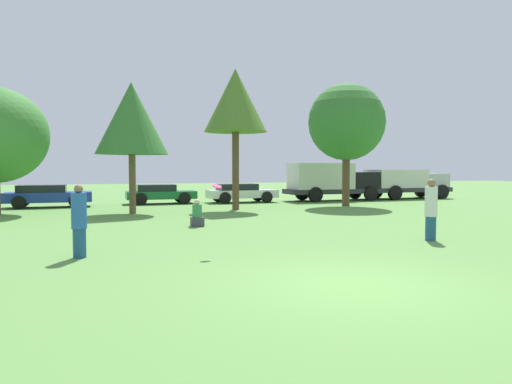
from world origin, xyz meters
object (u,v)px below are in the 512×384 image
object	(u,v)px
person_catcher	(431,210)
frisbee	(217,186)
tree_1	(132,119)
parked_car_blue	(47,195)
delivery_truck_black	(331,180)
person_thrower	(79,221)
tree_2	(235,101)
tree_3	(346,122)
delivery_truck_silver	(405,182)
bystander_sitting	(197,215)
parked_car_white	(241,192)
parked_car_green	(160,193)

from	to	relation	value
person_catcher	frisbee	size ratio (longest dim) A/B	7.11
tree_1	parked_car_blue	size ratio (longest dim) A/B	1.36
delivery_truck_black	frisbee	bearing A→B (deg)	-126.14
person_thrower	tree_2	xyz separation A→B (m)	(6.64, 11.36, 4.57)
person_thrower	person_catcher	size ratio (longest dim) A/B	0.96
tree_3	delivery_truck_silver	bearing A→B (deg)	33.15
bystander_sitting	delivery_truck_black	distance (m)	15.34
tree_1	tree_2	distance (m)	5.20
parked_car_white	person_catcher	bearing A→B (deg)	-87.91
bystander_sitting	tree_2	size ratio (longest dim) A/B	0.14
person_catcher	parked_car_white	bearing A→B (deg)	-84.81
bystander_sitting	tree_1	world-z (taller)	tree_1
delivery_truck_black	delivery_truck_silver	distance (m)	5.92
tree_1	delivery_truck_silver	size ratio (longest dim) A/B	0.97
frisbee	parked_car_green	xyz separation A→B (m)	(0.19, 16.86, -1.01)
delivery_truck_black	parked_car_white	bearing A→B (deg)	176.77
frisbee	delivery_truck_black	xyz separation A→B (m)	(11.07, 16.41, -0.31)
tree_1	parked_car_white	size ratio (longest dim) A/B	1.40
tree_1	delivery_truck_black	xyz separation A→B (m)	(12.65, 5.38, -3.02)
person_thrower	parked_car_green	world-z (taller)	person_thrower
bystander_sitting	parked_car_white	xyz separation A→B (m)	(4.61, 11.13, 0.24)
person_catcher	bystander_sitting	xyz separation A→B (m)	(-5.82, 5.26, -0.50)
tree_3	parked_car_white	world-z (taller)	tree_3
person_catcher	delivery_truck_silver	distance (m)	19.88
person_catcher	tree_2	world-z (taller)	tree_2
bystander_sitting	parked_car_blue	xyz separation A→B (m)	(-6.25, 10.60, 0.26)
bystander_sitting	delivery_truck_black	bearing A→B (deg)	46.01
tree_3	delivery_truck_silver	size ratio (longest dim) A/B	1.10
bystander_sitting	tree_1	size ratio (longest dim) A/B	0.16
bystander_sitting	parked_car_white	world-z (taller)	parked_car_white
tree_1	parked_car_white	distance (m)	9.38
parked_car_white	tree_3	bearing A→B (deg)	-42.54
person_thrower	bystander_sitting	xyz separation A→B (m)	(3.61, 5.10, -0.46)
person_thrower	delivery_truck_silver	distance (m)	26.09
bystander_sitting	tree_2	bearing A→B (deg)	64.16
parked_car_white	delivery_truck_silver	distance (m)	11.93
tree_2	parked_car_green	xyz separation A→B (m)	(-3.28, 5.20, -4.80)
bystander_sitting	tree_3	bearing A→B (deg)	35.96
person_thrower	tree_3	size ratio (longest dim) A/B	0.25
tree_3	tree_2	bearing A→B (deg)	-174.19
tree_1	bystander_sitting	bearing A→B (deg)	-70.30
bystander_sitting	tree_2	distance (m)	8.59
parked_car_white	person_thrower	bearing A→B (deg)	-118.99
parked_car_green	delivery_truck_black	world-z (taller)	delivery_truck_black
person_thrower	person_catcher	xyz separation A→B (m)	(9.43, -0.16, 0.04)
tree_2	parked_car_green	size ratio (longest dim) A/B	1.73
person_thrower	frisbee	world-z (taller)	frisbee
tree_2	parked_car_white	distance (m)	7.01
tree_3	parked_car_blue	xyz separation A→B (m)	(-15.80, 3.68, -3.97)
delivery_truck_black	parked_car_blue	bearing A→B (deg)	179.27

